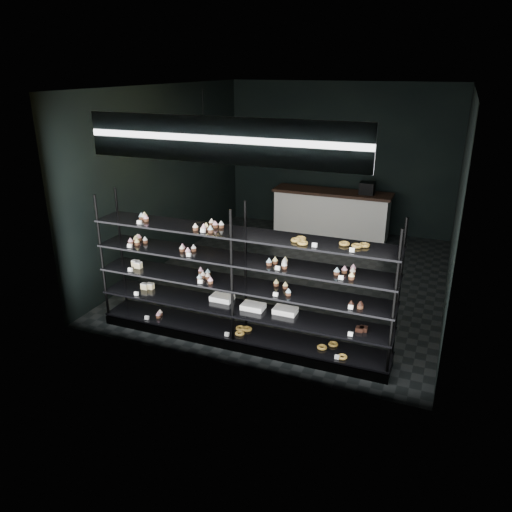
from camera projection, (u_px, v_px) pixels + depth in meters
name	position (u px, v px, depth m)	size (l,w,h in m)	color
room	(298.00, 187.00, 8.29)	(5.01, 6.01, 3.20)	black
display_shelf	(237.00, 300.00, 6.53)	(4.00, 0.50, 1.91)	black
signage	(220.00, 140.00, 5.34)	(3.30, 0.05, 0.50)	#0D1242
pendant_lamp	(204.00, 141.00, 7.40)	(0.34, 0.34, 0.90)	black
service_counter	(332.00, 212.00, 10.85)	(2.53, 0.65, 1.23)	silver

